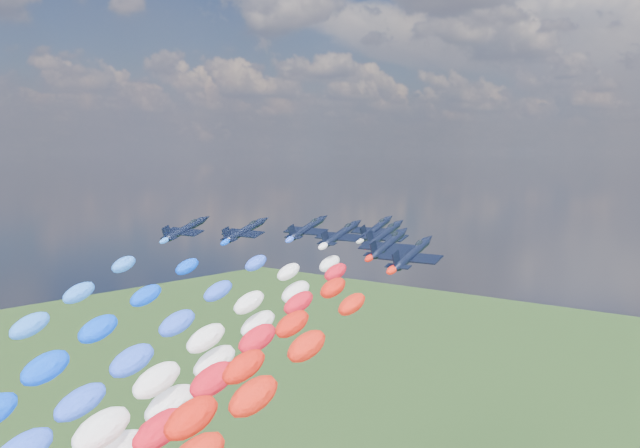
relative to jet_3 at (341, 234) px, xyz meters
The scene contains 8 objects.
jet_0 29.78m from the jet_3, 156.25° to the right, with size 9.05×12.13×2.67m, color black, non-canonical shape.
jet_1 18.24m from the jet_3, 158.46° to the right, with size 9.05×12.13×2.67m, color black, non-canonical shape.
jet_2 11.59m from the jet_3, 161.23° to the left, with size 9.05×12.13×2.67m, color black, non-canonical shape.
jet_3 is the anchor object (origin of this frame).
jet_4 11.38m from the jet_3, 93.21° to the left, with size 9.05×12.13×2.67m, color black, non-canonical shape.
jet_5 7.58m from the jet_3, 38.15° to the left, with size 9.05×12.13×2.67m, color black, non-canonical shape.
jet_6 16.21m from the jet_3, 24.74° to the right, with size 9.05×12.13×2.67m, color black, non-canonical shape.
jet_7 27.94m from the jet_3, 30.91° to the right, with size 9.05×12.13×2.67m, color black, non-canonical shape.
Camera 1 is at (82.54, -95.03, 103.90)m, focal length 42.71 mm.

